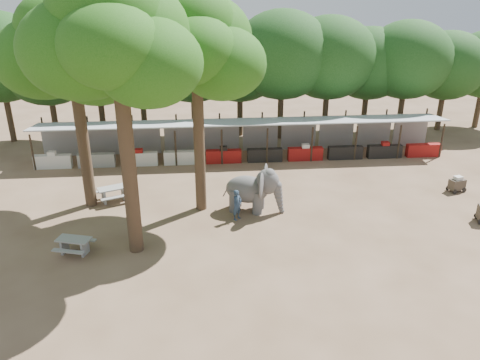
{
  "coord_description": "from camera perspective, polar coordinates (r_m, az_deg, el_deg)",
  "views": [
    {
      "loc": [
        -2.97,
        -16.78,
        11.17
      ],
      "look_at": [
        -1.0,
        5.0,
        2.0
      ],
      "focal_mm": 35.0,
      "sensor_mm": 36.0,
      "label": 1
    }
  ],
  "objects": [
    {
      "name": "picnic_table_far",
      "position": [
        26.86,
        -15.18,
        -1.42
      ],
      "size": [
        2.08,
        1.99,
        0.82
      ],
      "rotation": [
        0.0,
        0.0,
        0.4
      ],
      "color": "gray",
      "rests_on": "ground"
    },
    {
      "name": "yard_tree_center",
      "position": [
        19.33,
        -15.18,
        16.18
      ],
      "size": [
        7.1,
        6.9,
        12.04
      ],
      "color": "#332316",
      "rests_on": "ground"
    },
    {
      "name": "picnic_table_near",
      "position": [
        22.3,
        -19.55,
        -7.32
      ],
      "size": [
        1.8,
        1.7,
        0.75
      ],
      "rotation": [
        0.0,
        0.0,
        -0.28
      ],
      "color": "gray",
      "rests_on": "ground"
    },
    {
      "name": "elephant",
      "position": [
        24.58,
        1.73,
        -1.14
      ],
      "size": [
        3.29,
        2.42,
        2.44
      ],
      "rotation": [
        0.0,
        0.0,
        -0.3
      ],
      "color": "#474545",
      "rests_on": "ground"
    },
    {
      "name": "backdrop_trees",
      "position": [
        36.34,
        -0.43,
        13.8
      ],
      "size": [
        46.46,
        5.95,
        8.33
      ],
      "color": "#332316",
      "rests_on": "ground"
    },
    {
      "name": "vendor_stalls",
      "position": [
        32.34,
        0.36,
        4.76
      ],
      "size": [
        28.0,
        2.99,
        2.8
      ],
      "color": "#A5A9AE",
      "rests_on": "ground"
    },
    {
      "name": "ground",
      "position": [
        20.37,
        4.14,
        -10.56
      ],
      "size": [
        100.0,
        100.0,
        0.0
      ],
      "primitive_type": "plane",
      "color": "brown",
      "rests_on": "ground"
    },
    {
      "name": "handler",
      "position": [
        23.81,
        -0.35,
        -3.05
      ],
      "size": [
        0.68,
        0.69,
        1.62
      ],
      "primitive_type": "imported",
      "rotation": [
        0.0,
        0.0,
        0.83
      ],
      "color": "#26384C",
      "rests_on": "ground"
    },
    {
      "name": "yard_tree_left",
      "position": [
        24.93,
        -20.12,
        14.59
      ],
      "size": [
        7.1,
        6.9,
        11.02
      ],
      "color": "#332316",
      "rests_on": "ground"
    },
    {
      "name": "yard_tree_back",
      "position": [
        23.12,
        -5.77,
        16.11
      ],
      "size": [
        7.1,
        6.9,
        11.36
      ],
      "color": "#332316",
      "rests_on": "ground"
    },
    {
      "name": "cart_back",
      "position": [
        29.95,
        24.94,
        -0.43
      ],
      "size": [
        1.09,
        0.86,
        0.94
      ],
      "rotation": [
        0.0,
        0.0,
        0.27
      ],
      "color": "#352C24",
      "rests_on": "ground"
    }
  ]
}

